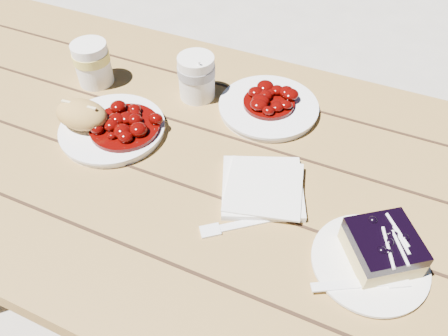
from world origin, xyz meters
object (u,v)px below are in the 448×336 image
at_px(bread_roll, 82,115).
at_px(blueberry_cake, 383,247).
at_px(second_cup, 93,64).
at_px(picnic_table, 253,224).
at_px(dessert_plate, 369,263).
at_px(second_plate, 268,108).
at_px(main_plate, 113,129).
at_px(coffee_cup, 197,77).

bearing_deg(bread_roll, blueberry_cake, -5.95).
bearing_deg(bread_roll, second_cup, 118.08).
xyz_separation_m(picnic_table, dessert_plate, (0.24, -0.11, 0.17)).
bearing_deg(second_plate, dessert_plate, -46.72).
relative_size(main_plate, second_cup, 2.12).
bearing_deg(picnic_table, dessert_plate, -24.43).
distance_m(bread_roll, coffee_cup, 0.27).
bearing_deg(bread_roll, coffee_cup, 51.94).
height_order(dessert_plate, second_plate, second_plate).
bearing_deg(second_cup, bread_roll, -61.92).
bearing_deg(second_plate, picnic_table, -76.16).
height_order(second_plate, second_cup, second_cup).
bearing_deg(main_plate, dessert_plate, -10.09).
relative_size(picnic_table, dessert_plate, 10.87).
distance_m(main_plate, bread_roll, 0.07).
bearing_deg(second_cup, dessert_plate, -18.67).
bearing_deg(blueberry_cake, bread_roll, 137.87).
relative_size(dessert_plate, blueberry_cake, 1.29).
bearing_deg(blueberry_cake, main_plate, 135.35).
bearing_deg(second_cup, blueberry_cake, -17.34).
bearing_deg(dessert_plate, bread_roll, 172.59).
bearing_deg(bread_roll, dessert_plate, -7.41).
xyz_separation_m(main_plate, dessert_plate, (0.57, -0.10, -0.00)).
height_order(bread_roll, coffee_cup, coffee_cup).
bearing_deg(bread_roll, second_plate, 33.98).
relative_size(bread_roll, dessert_plate, 0.62).
height_order(blueberry_cake, coffee_cup, coffee_cup).
xyz_separation_m(coffee_cup, second_cup, (-0.25, -0.05, 0.00)).
relative_size(picnic_table, blueberry_cake, 14.04).
bearing_deg(main_plate, bread_roll, -160.02).
relative_size(coffee_cup, second_plate, 0.47).
relative_size(picnic_table, second_plate, 9.18).
xyz_separation_m(dessert_plate, blueberry_cake, (0.01, 0.01, 0.03)).
relative_size(blueberry_cake, coffee_cup, 1.39).
height_order(picnic_table, main_plate, main_plate).
relative_size(bread_roll, second_cup, 1.11).
height_order(main_plate, second_plate, same).
xyz_separation_m(main_plate, blueberry_cake, (0.58, -0.09, 0.03)).
bearing_deg(coffee_cup, second_plate, 5.40).
bearing_deg(coffee_cup, second_cup, -168.33).
xyz_separation_m(main_plate, bread_roll, (-0.05, -0.02, 0.04)).
height_order(picnic_table, coffee_cup, coffee_cup).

